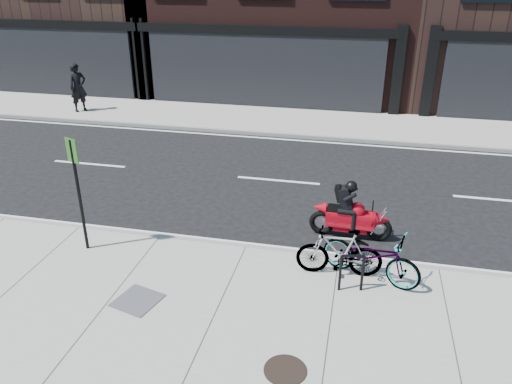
% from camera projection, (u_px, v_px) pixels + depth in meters
% --- Properties ---
extents(ground, '(120.00, 120.00, 0.00)m').
position_uv_depth(ground, '(264.00, 211.00, 12.63)').
color(ground, black).
rests_on(ground, ground).
extents(sidewalk_near, '(60.00, 6.00, 0.13)m').
position_uv_depth(sidewalk_near, '(203.00, 343.00, 8.17)').
color(sidewalk_near, gray).
rests_on(sidewalk_near, ground).
extents(sidewalk_far, '(60.00, 3.50, 0.13)m').
position_uv_depth(sidewalk_far, '(304.00, 122.00, 19.47)').
color(sidewalk_far, gray).
rests_on(sidewalk_far, ground).
extents(bike_rack, '(0.46, 0.14, 0.78)m').
position_uv_depth(bike_rack, '(352.00, 269.00, 9.21)').
color(bike_rack, black).
rests_on(bike_rack, sidewalk_near).
extents(bicycle_front, '(2.09, 1.34, 1.04)m').
position_uv_depth(bicycle_front, '(371.00, 255.00, 9.54)').
color(bicycle_front, gray).
rests_on(bicycle_front, sidewalk_near).
extents(bicycle_rear, '(1.70, 0.59, 1.01)m').
position_uv_depth(bicycle_rear, '(339.00, 252.00, 9.66)').
color(bicycle_rear, gray).
rests_on(bicycle_rear, sidewalk_near).
extents(motorcycle, '(1.88, 0.46, 1.40)m').
position_uv_depth(motorcycle, '(354.00, 215.00, 11.21)').
color(motorcycle, black).
rests_on(motorcycle, ground).
extents(pedestrian, '(0.78, 0.85, 1.95)m').
position_uv_depth(pedestrian, '(78.00, 87.00, 20.25)').
color(pedestrian, black).
rests_on(pedestrian, sidewalk_far).
extents(manhole_cover, '(0.85, 0.85, 0.02)m').
position_uv_depth(manhole_cover, '(285.00, 370.00, 7.54)').
color(manhole_cover, black).
rests_on(manhole_cover, sidewalk_near).
extents(utility_grate, '(0.92, 0.92, 0.02)m').
position_uv_depth(utility_grate, '(137.00, 300.00, 9.10)').
color(utility_grate, '#414143').
rests_on(utility_grate, sidewalk_near).
extents(sign_post, '(0.32, 0.15, 2.48)m').
position_uv_depth(sign_post, '(78.00, 185.00, 10.15)').
color(sign_post, black).
rests_on(sign_post, sidewalk_near).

